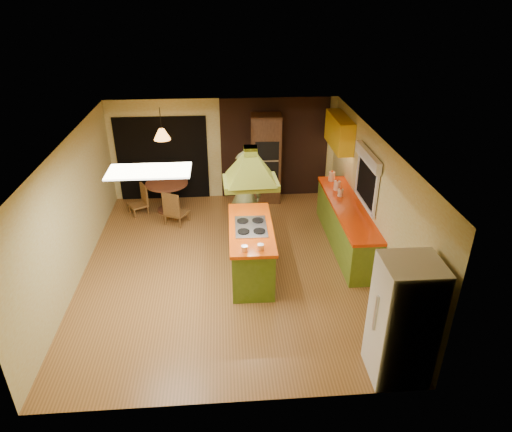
{
  "coord_description": "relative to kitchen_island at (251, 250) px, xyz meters",
  "views": [
    {
      "loc": [
        -0.02,
        -7.46,
        4.95
      ],
      "look_at": [
        0.54,
        -0.16,
        1.15
      ],
      "focal_mm": 32.0,
      "sensor_mm": 36.0,
      "label": 1
    }
  ],
  "objects": [
    {
      "name": "kitchen_island",
      "position": [
        0.0,
        0.0,
        0.0
      ],
      "size": [
        0.82,
        1.98,
        1.0
      ],
      "rotation": [
        0.0,
        0.0,
        -0.01
      ],
      "color": "#55731C",
      "rests_on": "ground"
    },
    {
      "name": "range_hood",
      "position": [
        -0.0,
        0.0,
        1.76
      ],
      "size": [
        0.96,
        0.71,
        0.78
      ],
      "rotation": [
        0.0,
        0.0,
        0.05
      ],
      "color": "olive",
      "rests_on": "ceiling_plane"
    },
    {
      "name": "right_counter",
      "position": [
        2.01,
        0.86,
        -0.03
      ],
      "size": [
        0.62,
        3.05,
        0.92
      ],
      "color": "olive",
      "rests_on": "ground"
    },
    {
      "name": "ground",
      "position": [
        -0.44,
        0.26,
        -0.5
      ],
      "size": [
        6.5,
        6.5,
        0.0
      ],
      "primitive_type": "plane",
      "color": "#996532",
      "rests_on": "ground"
    },
    {
      "name": "canister_medium",
      "position": [
        1.96,
        1.64,
        0.52
      ],
      "size": [
        0.17,
        0.17,
        0.2
      ],
      "primitive_type": "cylinder",
      "rotation": [
        0.0,
        0.0,
        0.17
      ],
      "color": "#FFE8CD",
      "rests_on": "right_counter"
    },
    {
      "name": "man",
      "position": [
        -0.05,
        1.33,
        0.48
      ],
      "size": [
        0.76,
        0.55,
        1.95
      ],
      "primitive_type": "imported",
      "rotation": [
        0.0,
        0.0,
        3.02
      ],
      "color": "brown",
      "rests_on": "ground"
    },
    {
      "name": "pendant_lamp",
      "position": [
        -1.8,
        2.76,
        1.4
      ],
      "size": [
        0.45,
        0.45,
        0.24
      ],
      "primitive_type": "cone",
      "rotation": [
        0.0,
        0.0,
        -0.21
      ],
      "color": "#FF9E3F",
      "rests_on": "ceiling_plane"
    },
    {
      "name": "canister_small",
      "position": [
        1.96,
        1.32,
        0.5
      ],
      "size": [
        0.13,
        0.13,
        0.16
      ],
      "primitive_type": "cylinder",
      "rotation": [
        0.0,
        0.0,
        0.09
      ],
      "color": "beige",
      "rests_on": "right_counter"
    },
    {
      "name": "chair_left",
      "position": [
        -2.5,
        2.66,
        -0.14
      ],
      "size": [
        0.53,
        0.53,
        0.71
      ],
      "primitive_type": null,
      "rotation": [
        0.0,
        0.0,
        -1.05
      ],
      "color": "brown",
      "rests_on": "ground"
    },
    {
      "name": "chair_near",
      "position": [
        -1.55,
        2.11,
        -0.09
      ],
      "size": [
        0.6,
        0.6,
        0.81
      ],
      "primitive_type": null,
      "rotation": [
        0.0,
        0.0,
        2.66
      ],
      "color": "brown",
      "rests_on": "ground"
    },
    {
      "name": "canister_large",
      "position": [
        1.96,
        2.14,
        0.53
      ],
      "size": [
        0.14,
        0.14,
        0.21
      ],
      "primitive_type": "cylinder",
      "rotation": [
        0.0,
        0.0,
        -0.01
      ],
      "color": "#F5E4C5",
      "rests_on": "right_counter"
    },
    {
      "name": "wall_oven",
      "position": [
        0.57,
        3.21,
        0.59
      ],
      "size": [
        0.75,
        0.64,
        2.18
      ],
      "rotation": [
        0.0,
        0.0,
        -0.06
      ],
      "color": "#4F2F19",
      "rests_on": "ground"
    },
    {
      "name": "nook_opening",
      "position": [
        -1.94,
        3.49,
        0.55
      ],
      "size": [
        2.2,
        0.03,
        2.1
      ],
      "primitive_type": "cube",
      "color": "black",
      "rests_on": "ground"
    },
    {
      "name": "brick_panel",
      "position": [
        0.81,
        3.49,
        0.75
      ],
      "size": [
        2.64,
        0.03,
        2.5
      ],
      "primitive_type": "cube",
      "color": "#381E14",
      "rests_on": "ground"
    },
    {
      "name": "fluor_panel",
      "position": [
        -1.54,
        -0.94,
        1.99
      ],
      "size": [
        1.2,
        0.6,
        0.03
      ],
      "primitive_type": "cube",
      "color": "white",
      "rests_on": "ceiling_plane"
    },
    {
      "name": "room_walls",
      "position": [
        -0.44,
        0.26,
        0.75
      ],
      "size": [
        5.5,
        6.5,
        6.5
      ],
      "color": "beige",
      "rests_on": "ground"
    },
    {
      "name": "refrigerator",
      "position": [
        1.86,
        -2.62,
        0.42
      ],
      "size": [
        0.76,
        0.72,
        1.84
      ],
      "primitive_type": "cube",
      "rotation": [
        0.0,
        0.0,
        -0.01
      ],
      "color": "white",
      "rests_on": "ground"
    },
    {
      "name": "dining_table",
      "position": [
        -1.8,
        2.76,
        0.02
      ],
      "size": [
        0.99,
        0.99,
        0.74
      ],
      "rotation": [
        0.0,
        0.0,
        -0.24
      ],
      "color": "brown",
      "rests_on": "ground"
    },
    {
      "name": "window_right",
      "position": [
        2.26,
        0.66,
        1.27
      ],
      "size": [
        0.12,
        1.35,
        1.06
      ],
      "color": "black",
      "rests_on": "room_walls"
    },
    {
      "name": "ceiling_plane",
      "position": [
        -0.44,
        0.26,
        2.0
      ],
      "size": [
        6.5,
        6.5,
        0.0
      ],
      "primitive_type": "plane",
      "rotation": [
        3.14,
        0.0,
        0.0
      ],
      "color": "silver",
      "rests_on": "room_walls"
    },
    {
      "name": "upper_cabinets",
      "position": [
        2.13,
        2.46,
        1.45
      ],
      "size": [
        0.34,
        1.4,
        0.7
      ],
      "primitive_type": "cube",
      "color": "yellow",
      "rests_on": "room_walls"
    }
  ]
}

